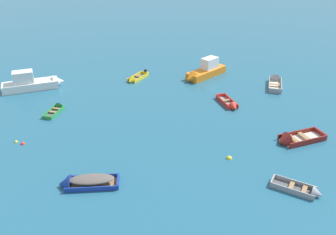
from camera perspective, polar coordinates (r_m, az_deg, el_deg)
motor_launch_white_near_right at (r=41.36m, az=-21.03°, el=5.32°), size 6.69×3.77×2.44m
rowboat_green_far_right at (r=35.65m, az=-17.58°, el=1.39°), size 1.61×3.05×0.87m
rowboat_red_midfield_right at (r=35.19m, az=10.16°, el=2.03°), size 1.96×3.60×0.96m
rowboat_grey_back_row_center at (r=25.26m, az=21.64°, el=-11.12°), size 3.34×2.57×1.00m
rowboat_yellow_far_left at (r=41.22m, az=-5.50°, el=6.25°), size 2.62×3.43×0.98m
rowboat_deep_blue_cluster_outer at (r=24.79m, az=-13.93°, el=-10.18°), size 4.13×1.63×1.29m
motor_launch_orange_back_row_right at (r=42.27m, az=5.97°, el=7.53°), size 5.59×5.39×2.40m
rowboat_grey_midfield_left at (r=42.02m, az=17.08°, el=5.63°), size 2.46×4.48×1.25m
rowboat_maroon_back_row_left at (r=30.43m, az=19.41°, el=-3.52°), size 4.57×2.85×1.44m
mooring_buoy_far_field at (r=30.98m, az=-22.60°, el=-4.01°), size 0.35×0.35×0.35m
mooring_buoy_between_boats_left at (r=27.27m, az=9.94°, el=-6.61°), size 0.44×0.44×0.44m
mooring_buoy_near_foreground at (r=31.47m, az=-23.54°, el=-3.70°), size 0.29×0.29×0.29m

